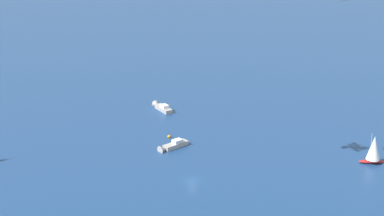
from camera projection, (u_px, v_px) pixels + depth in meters
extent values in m
plane|color=navy|center=(192.00, 181.00, 167.99)|extent=(2000.00, 2000.00, 0.00)
cube|color=#9E9993|center=(176.00, 145.00, 189.81)|extent=(8.86, 4.27, 1.36)
cone|color=#9E9993|center=(163.00, 149.00, 186.61)|extent=(2.65, 3.08, 2.72)
cube|color=silver|center=(177.00, 141.00, 189.80)|extent=(3.33, 2.69, 1.02)
cube|color=#9E9993|center=(164.00, 109.00, 221.48)|extent=(3.02, 8.86, 1.41)
cone|color=#9E9993|center=(157.00, 105.00, 225.82)|extent=(2.87, 2.32, 2.82)
cube|color=silver|center=(164.00, 106.00, 220.54)|extent=(2.32, 3.13, 1.06)
ellipsoid|color=#B21E1E|center=(371.00, 161.00, 178.66)|extent=(7.38, 5.53, 1.03)
cylinder|color=#B2B2B7|center=(371.00, 147.00, 177.07)|extent=(0.14, 0.14, 8.46)
cone|color=white|center=(374.00, 148.00, 177.20)|extent=(5.55, 5.55, 7.19)
sphere|color=orange|center=(169.00, 137.00, 197.22)|extent=(1.10, 1.10, 1.10)
cylinder|color=black|center=(169.00, 134.00, 196.86)|extent=(0.08, 0.08, 1.00)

